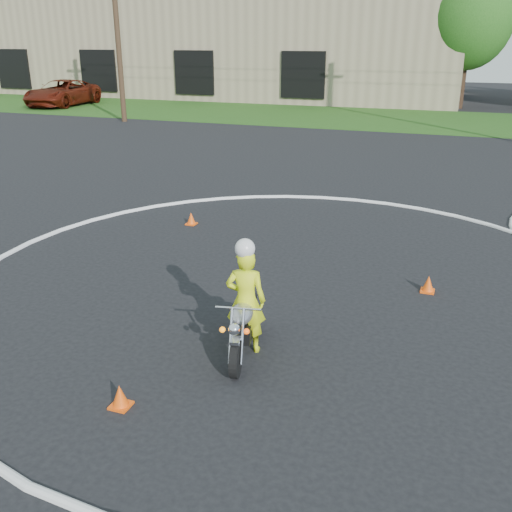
% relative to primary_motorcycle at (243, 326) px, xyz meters
% --- Properties ---
extents(ground, '(120.00, 120.00, 0.00)m').
position_rel_primary_motorcycle_xyz_m(ground, '(-0.13, -0.25, -0.45)').
color(ground, black).
rests_on(ground, ground).
extents(grass_strip, '(120.00, 10.00, 0.02)m').
position_rel_primary_motorcycle_xyz_m(grass_strip, '(-0.13, 26.75, -0.44)').
color(grass_strip, '#1E4714').
rests_on(grass_strip, ground).
extents(course_markings, '(19.05, 19.05, 0.12)m').
position_rel_primary_motorcycle_xyz_m(course_markings, '(2.04, 4.10, -0.44)').
color(course_markings, silver).
rests_on(course_markings, ground).
extents(primary_motorcycle, '(0.62, 1.73, 0.92)m').
position_rel_primary_motorcycle_xyz_m(primary_motorcycle, '(0.00, 0.00, 0.00)').
color(primary_motorcycle, black).
rests_on(primary_motorcycle, ground).
extents(rider_primary_grp, '(0.63, 0.48, 1.71)m').
position_rel_primary_motorcycle_xyz_m(rider_primary_grp, '(-0.01, 0.13, 0.38)').
color(rider_primary_grp, '#DAEC18').
rests_on(rider_primary_grp, ground).
extents(pickup_grp, '(3.26, 6.25, 1.68)m').
position_rel_primary_motorcycle_xyz_m(pickup_grp, '(-23.31, 26.15, 0.39)').
color(pickup_grp, '#521409').
rests_on(pickup_grp, ground).
extents(warehouse, '(41.00, 17.00, 8.30)m').
position_rel_primary_motorcycle_xyz_m(warehouse, '(-18.13, 39.74, 3.71)').
color(warehouse, tan).
rests_on(warehouse, ground).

